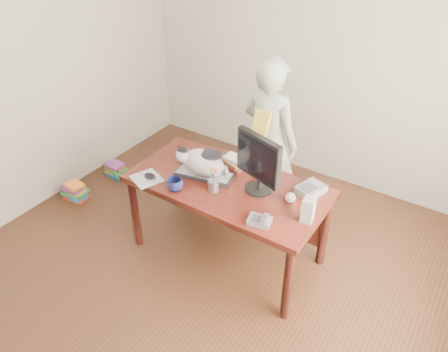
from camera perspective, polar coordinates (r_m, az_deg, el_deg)
room at (r=2.76m, az=-6.31°, el=3.24°), size 4.50×4.50×4.50m
desk at (r=3.63m, az=1.12°, el=-2.29°), size 1.60×0.80×0.75m
keyboard at (r=3.58m, az=-2.59°, el=0.23°), size 0.50×0.27×0.03m
cat at (r=3.51m, az=-2.88°, el=1.90°), size 0.46×0.30×0.26m
monitor at (r=3.27m, az=4.53°, el=1.97°), size 0.42×0.26×0.48m
pen_cup at (r=3.37m, az=-1.38°, el=-1.12°), size 0.09×0.09×0.22m
mousepad at (r=3.60m, az=-10.07°, el=-0.33°), size 0.29×0.28×0.01m
mouse at (r=3.58m, az=-9.65°, el=0.01°), size 0.12×0.10×0.04m
coffee_mug at (r=3.41m, az=-6.43°, el=-1.13°), size 0.15×0.15×0.10m
phone at (r=3.10m, az=4.72°, el=-5.80°), size 0.18×0.16×0.07m
speaker at (r=3.13m, az=10.93°, el=-4.37°), size 0.09×0.10×0.19m
baseball at (r=3.31m, az=8.68°, el=-2.83°), size 0.08×0.08×0.08m
book_stack at (r=3.69m, az=1.33°, el=1.84°), size 0.26×0.22×0.09m
calculator at (r=3.44m, az=11.26°, el=-1.70°), size 0.22×0.25×0.07m
person at (r=4.02m, az=5.92°, el=4.62°), size 0.62×0.45×1.58m
held_book at (r=3.76m, az=4.91°, el=7.00°), size 0.16×0.11×0.21m
book_pile_a at (r=4.78m, az=-18.87°, el=-1.93°), size 0.27×0.22×0.18m
book_pile_b at (r=5.04m, az=-13.96°, el=0.85°), size 0.26×0.20×0.15m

